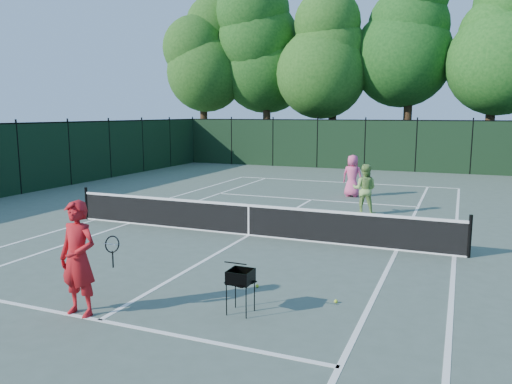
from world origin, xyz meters
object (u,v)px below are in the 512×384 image
at_px(ball_hopper, 241,277).
at_px(loose_ball_midcourt, 257,286).
at_px(player_green, 365,189).
at_px(player_pink, 352,176).
at_px(coach, 78,259).
at_px(loose_ball_near_cart, 336,301).

xyz_separation_m(ball_hopper, loose_ball_midcourt, (-0.22, 1.30, -0.62)).
bearing_deg(player_green, ball_hopper, 86.23).
bearing_deg(player_pink, coach, 90.26).
bearing_deg(player_pink, loose_ball_near_cart, 107.94).
height_order(coach, player_pink, coach).
distance_m(coach, player_green, 11.06).
bearing_deg(loose_ball_near_cart, player_pink, 100.32).
relative_size(coach, loose_ball_midcourt, 29.53).
relative_size(coach, loose_ball_near_cart, 29.53).
height_order(player_green, loose_ball_midcourt, player_green).
bearing_deg(loose_ball_midcourt, loose_ball_near_cart, -7.17).
xyz_separation_m(player_green, loose_ball_near_cart, (1.04, -8.45, -0.83)).
xyz_separation_m(ball_hopper, loose_ball_near_cart, (1.44, 1.09, -0.62)).
bearing_deg(player_green, loose_ball_near_cart, 95.63).
bearing_deg(loose_ball_midcourt, player_pink, 92.48).
xyz_separation_m(player_pink, ball_hopper, (0.73, -12.97, -0.22)).
bearing_deg(player_pink, ball_hopper, 100.82).
distance_m(player_green, loose_ball_midcourt, 8.31).
bearing_deg(coach, player_green, 76.12).
bearing_deg(loose_ball_midcourt, coach, -133.97).
xyz_separation_m(player_green, loose_ball_midcourt, (-0.62, -8.25, -0.83)).
bearing_deg(player_pink, loose_ball_midcourt, 100.11).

